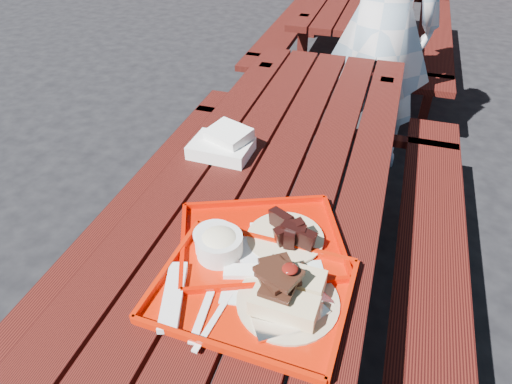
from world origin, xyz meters
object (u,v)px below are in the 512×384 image
at_px(person, 382,23).
at_px(picnic_table_near, 269,226).
at_px(picnic_table_far, 365,9).
at_px(near_tray, 254,279).
at_px(far_tray, 259,241).

bearing_deg(person, picnic_table_near, 81.34).
relative_size(picnic_table_near, person, 1.39).
height_order(picnic_table_far, person, person).
height_order(near_tray, person, person).
bearing_deg(picnic_table_near, picnic_table_far, 90.00).
relative_size(picnic_table_far, person, 1.39).
height_order(picnic_table_far, far_tray, far_tray).
xyz_separation_m(picnic_table_far, far_tray, (0.05, -3.10, 0.21)).
relative_size(picnic_table_near, near_tray, 4.99).
distance_m(near_tray, person, 1.90).
xyz_separation_m(picnic_table_near, far_tray, (0.05, -0.30, 0.21)).
bearing_deg(picnic_table_near, person, 81.74).
height_order(picnic_table_near, near_tray, near_tray).
bearing_deg(near_tray, far_tray, 103.42).
height_order(picnic_table_near, person, person).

